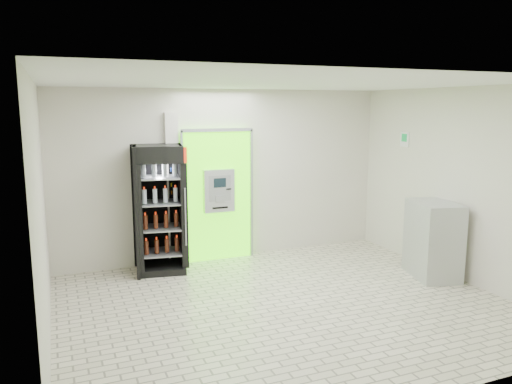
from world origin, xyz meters
TOP-DOWN VIEW (x-y plane):
  - ground at (0.00, 0.00)m, footprint 6.00×6.00m
  - room_shell at (0.00, 0.00)m, footprint 6.00×6.00m
  - atm_assembly at (-0.20, 2.41)m, footprint 1.30×0.24m
  - pillar at (-0.98, 2.45)m, footprint 0.22×0.11m
  - beverage_cooler at (-1.28, 2.15)m, footprint 0.89×0.84m
  - steel_cabinet at (2.69, 0.20)m, footprint 0.83×1.04m
  - exit_sign at (2.99, 1.40)m, footprint 0.02×0.22m

SIDE VIEW (x-z plane):
  - ground at x=0.00m, z-range 0.00..0.00m
  - steel_cabinet at x=2.69m, z-range 0.00..1.22m
  - beverage_cooler at x=-1.28m, z-range -0.04..2.05m
  - atm_assembly at x=-0.20m, z-range 0.01..2.34m
  - pillar at x=-0.98m, z-range 0.00..2.60m
  - room_shell at x=0.00m, z-range -1.16..4.84m
  - exit_sign at x=2.99m, z-range 1.99..2.25m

